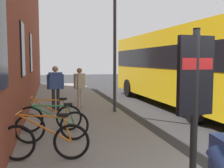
{
  "coord_description": "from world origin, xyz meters",
  "views": [
    {
      "loc": [
        -2.75,
        2.69,
        2.08
      ],
      "look_at": [
        3.34,
        1.25,
        1.52
      ],
      "focal_mm": 41.97,
      "sensor_mm": 36.0,
      "label": 1
    }
  ],
  "objects_px": {
    "bicycle_under_window": "(45,141)",
    "bicycle_leaning_wall": "(50,117)",
    "bicycle_far_end": "(53,126)",
    "street_lamp": "(115,30)",
    "transit_info_sign": "(195,87)",
    "pedestrian_near_bus": "(80,84)",
    "pedestrian_by_facade": "(55,84)",
    "city_bus": "(177,64)"
  },
  "relations": [
    {
      "from": "bicycle_under_window",
      "to": "bicycle_leaning_wall",
      "type": "height_order",
      "value": "same"
    },
    {
      "from": "bicycle_far_end",
      "to": "street_lamp",
      "type": "height_order",
      "value": "street_lamp"
    },
    {
      "from": "bicycle_far_end",
      "to": "transit_info_sign",
      "type": "relative_size",
      "value": 0.74
    },
    {
      "from": "pedestrian_near_bus",
      "to": "bicycle_under_window",
      "type": "bearing_deg",
      "value": 166.89
    },
    {
      "from": "bicycle_far_end",
      "to": "pedestrian_by_facade",
      "type": "height_order",
      "value": "pedestrian_by_facade"
    },
    {
      "from": "pedestrian_by_facade",
      "to": "bicycle_far_end",
      "type": "bearing_deg",
      "value": 177.79
    },
    {
      "from": "transit_info_sign",
      "to": "street_lamp",
      "type": "relative_size",
      "value": 0.46
    },
    {
      "from": "bicycle_under_window",
      "to": "pedestrian_near_bus",
      "type": "distance_m",
      "value": 5.76
    },
    {
      "from": "bicycle_far_end",
      "to": "street_lamp",
      "type": "distance_m",
      "value": 4.86
    },
    {
      "from": "bicycle_far_end",
      "to": "pedestrian_near_bus",
      "type": "relative_size",
      "value": 1.07
    },
    {
      "from": "bicycle_far_end",
      "to": "street_lamp",
      "type": "bearing_deg",
      "value": -35.53
    },
    {
      "from": "bicycle_far_end",
      "to": "city_bus",
      "type": "distance_m",
      "value": 7.5
    },
    {
      "from": "pedestrian_near_bus",
      "to": "street_lamp",
      "type": "distance_m",
      "value": 2.66
    },
    {
      "from": "bicycle_under_window",
      "to": "bicycle_far_end",
      "type": "xyz_separation_m",
      "value": [
        1.16,
        -0.17,
        -0.0
      ]
    },
    {
      "from": "city_bus",
      "to": "pedestrian_near_bus",
      "type": "distance_m",
      "value": 4.6
    },
    {
      "from": "transit_info_sign",
      "to": "pedestrian_by_facade",
      "type": "height_order",
      "value": "transit_info_sign"
    },
    {
      "from": "bicycle_far_end",
      "to": "bicycle_leaning_wall",
      "type": "height_order",
      "value": "same"
    },
    {
      "from": "pedestrian_by_facade",
      "to": "street_lamp",
      "type": "distance_m",
      "value": 3.07
    },
    {
      "from": "bicycle_leaning_wall",
      "to": "pedestrian_near_bus",
      "type": "height_order",
      "value": "pedestrian_near_bus"
    },
    {
      "from": "pedestrian_by_facade",
      "to": "city_bus",
      "type": "bearing_deg",
      "value": -82.59
    },
    {
      "from": "bicycle_under_window",
      "to": "bicycle_leaning_wall",
      "type": "bearing_deg",
      "value": -2.64
    },
    {
      "from": "bicycle_far_end",
      "to": "street_lamp",
      "type": "xyz_separation_m",
      "value": [
        3.29,
        -2.35,
        2.7
      ]
    },
    {
      "from": "bicycle_leaning_wall",
      "to": "pedestrian_by_facade",
      "type": "relative_size",
      "value": 1.01
    },
    {
      "from": "street_lamp",
      "to": "bicycle_under_window",
      "type": "bearing_deg",
      "value": 150.54
    },
    {
      "from": "bicycle_far_end",
      "to": "pedestrian_near_bus",
      "type": "height_order",
      "value": "pedestrian_near_bus"
    },
    {
      "from": "bicycle_leaning_wall",
      "to": "street_lamp",
      "type": "height_order",
      "value": "street_lamp"
    },
    {
      "from": "pedestrian_near_bus",
      "to": "street_lamp",
      "type": "relative_size",
      "value": 0.32
    },
    {
      "from": "bicycle_far_end",
      "to": "pedestrian_by_facade",
      "type": "relative_size",
      "value": 1.01
    },
    {
      "from": "bicycle_far_end",
      "to": "transit_info_sign",
      "type": "height_order",
      "value": "transit_info_sign"
    },
    {
      "from": "pedestrian_near_bus",
      "to": "city_bus",
      "type": "bearing_deg",
      "value": -86.16
    },
    {
      "from": "transit_info_sign",
      "to": "city_bus",
      "type": "bearing_deg",
      "value": -25.55
    },
    {
      "from": "bicycle_leaning_wall",
      "to": "pedestrian_near_bus",
      "type": "xyz_separation_m",
      "value": [
        3.44,
        -1.2,
        0.62
      ]
    },
    {
      "from": "bicycle_far_end",
      "to": "bicycle_leaning_wall",
      "type": "bearing_deg",
      "value": 3.95
    },
    {
      "from": "city_bus",
      "to": "pedestrian_near_bus",
      "type": "relative_size",
      "value": 6.39
    },
    {
      "from": "bicycle_under_window",
      "to": "street_lamp",
      "type": "distance_m",
      "value": 5.79
    },
    {
      "from": "bicycle_leaning_wall",
      "to": "pedestrian_near_bus",
      "type": "relative_size",
      "value": 1.07
    },
    {
      "from": "pedestrian_near_bus",
      "to": "bicycle_far_end",
      "type": "bearing_deg",
      "value": 165.62
    },
    {
      "from": "city_bus",
      "to": "pedestrian_near_bus",
      "type": "xyz_separation_m",
      "value": [
        -0.3,
        4.52,
        -0.79
      ]
    },
    {
      "from": "bicycle_leaning_wall",
      "to": "transit_info_sign",
      "type": "xyz_separation_m",
      "value": [
        -4.07,
        -1.99,
        1.21
      ]
    },
    {
      "from": "city_bus",
      "to": "transit_info_sign",
      "type": "bearing_deg",
      "value": 154.45
    },
    {
      "from": "pedestrian_near_bus",
      "to": "street_lamp",
      "type": "bearing_deg",
      "value": -132.81
    },
    {
      "from": "bicycle_leaning_wall",
      "to": "street_lamp",
      "type": "bearing_deg",
      "value": -46.33
    }
  ]
}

